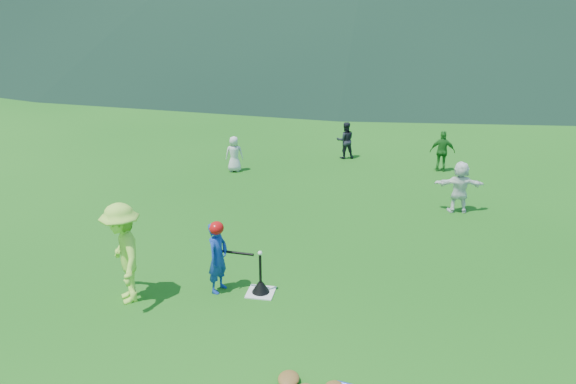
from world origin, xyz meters
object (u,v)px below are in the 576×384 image
object	(u,v)px
fielder_c	(442,151)
fielder_d	(460,187)
batting_tee	(261,286)
batter_child	(218,258)
fielder_b	(345,140)
fielder_a	(234,154)
home_plate	(261,292)
adult_coach	(123,253)

from	to	relation	value
fielder_c	fielder_d	distance (m)	3.03
fielder_d	fielder_c	bearing A→B (deg)	-92.36
fielder_d	batting_tee	size ratio (longest dim) A/B	1.75
batting_tee	batter_child	bearing A→B (deg)	-176.96
batter_child	fielder_b	distance (m)	8.32
batter_child	fielder_d	bearing A→B (deg)	-29.44
fielder_b	batting_tee	world-z (taller)	fielder_b
fielder_a	fielder_c	xyz separation A→B (m)	(5.63, 1.05, 0.08)
home_plate	fielder_d	world-z (taller)	fielder_d
fielder_b	fielder_c	bearing A→B (deg)	146.52
batter_child	fielder_b	bearing A→B (deg)	5.28
fielder_c	fielder_d	world-z (taller)	fielder_d
fielder_c	batting_tee	xyz separation A→B (m)	(-3.42, -7.38, -0.44)
adult_coach	batting_tee	size ratio (longest dim) A/B	2.46
home_plate	batter_child	size ratio (longest dim) A/B	0.37
fielder_a	fielder_b	distance (m)	3.43
batting_tee	fielder_c	bearing A→B (deg)	65.16
fielder_a	adult_coach	bearing A→B (deg)	76.96
home_plate	adult_coach	distance (m)	2.32
adult_coach	fielder_d	bearing A→B (deg)	96.46
home_plate	batter_child	xyz separation A→B (m)	(-0.71, -0.04, 0.60)
batting_tee	home_plate	bearing A→B (deg)	0.00
fielder_a	batting_tee	bearing A→B (deg)	95.19
batting_tee	fielder_b	bearing A→B (deg)	85.25
adult_coach	fielder_c	distance (m)	9.70
batter_child	fielder_b	size ratio (longest dim) A/B	1.11
home_plate	batter_child	distance (m)	0.93
fielder_b	fielder_d	distance (m)	4.79
fielder_d	adult_coach	bearing A→B (deg)	35.75
home_plate	fielder_c	distance (m)	8.15
adult_coach	fielder_b	bearing A→B (deg)	127.78
fielder_d	home_plate	bearing A→B (deg)	45.14
adult_coach	fielder_a	distance (m)	6.94
batter_child	fielder_c	bearing A→B (deg)	-14.21
batter_child	batting_tee	world-z (taller)	batter_child
home_plate	batting_tee	size ratio (longest dim) A/B	0.66
home_plate	fielder_d	bearing A→B (deg)	50.58
adult_coach	fielder_a	xyz separation A→B (m)	(-0.13, 6.93, -0.34)
adult_coach	fielder_b	size ratio (longest dim) A/B	1.53
fielder_d	fielder_b	bearing A→B (deg)	-58.20
fielder_a	batting_tee	distance (m)	6.71
batter_child	fielder_d	world-z (taller)	batter_child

